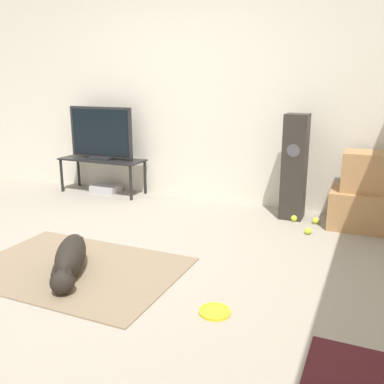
# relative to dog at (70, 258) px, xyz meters

# --- Properties ---
(ground_plane) EXTENTS (12.00, 12.00, 0.00)m
(ground_plane) POSITION_rel_dog_xyz_m (-0.08, 0.30, -0.13)
(ground_plane) COLOR #9E9384
(wall_back) EXTENTS (8.00, 0.06, 2.55)m
(wall_back) POSITION_rel_dog_xyz_m (-0.08, 2.40, 1.14)
(wall_back) COLOR silver
(wall_back) RESTS_ON ground_plane
(area_rug) EXTENTS (1.61, 1.12, 0.01)m
(area_rug) POSITION_rel_dog_xyz_m (-0.02, 0.08, -0.13)
(area_rug) COLOR #847056
(area_rug) RESTS_ON ground_plane
(dog) EXTENTS (0.56, 0.88, 0.25)m
(dog) POSITION_rel_dog_xyz_m (0.00, 0.00, 0.00)
(dog) COLOR black
(dog) RESTS_ON area_rug
(frisbee) EXTENTS (0.20, 0.20, 0.03)m
(frisbee) POSITION_rel_dog_xyz_m (1.20, -0.09, -0.12)
(frisbee) COLOR yellow
(frisbee) RESTS_ON ground_plane
(cardboard_box_lower) EXTENTS (0.58, 0.50, 0.38)m
(cardboard_box_lower) POSITION_rel_dog_xyz_m (1.94, 2.03, 0.06)
(cardboard_box_lower) COLOR #A87A4C
(cardboard_box_lower) RESTS_ON ground_plane
(cardboard_box_upper) EXTENTS (0.43, 0.37, 0.38)m
(cardboard_box_upper) POSITION_rel_dog_xyz_m (1.95, 2.04, 0.44)
(cardboard_box_upper) COLOR #A87A4C
(cardboard_box_upper) RESTS_ON cardboard_box_lower
(floor_speaker) EXTENTS (0.24, 0.24, 1.10)m
(floor_speaker) POSITION_rel_dog_xyz_m (1.26, 2.06, 0.42)
(floor_speaker) COLOR #2D2823
(floor_speaker) RESTS_ON ground_plane
(tv_stand) EXTENTS (1.11, 0.40, 0.45)m
(tv_stand) POSITION_rel_dog_xyz_m (-1.20, 2.13, 0.26)
(tv_stand) COLOR black
(tv_stand) RESTS_ON ground_plane
(tv) EXTENTS (0.90, 0.20, 0.66)m
(tv) POSITION_rel_dog_xyz_m (-1.20, 2.13, 0.64)
(tv) COLOR #232326
(tv) RESTS_ON tv_stand
(tennis_ball_by_boxes) EXTENTS (0.07, 0.07, 0.07)m
(tennis_ball_by_boxes) POSITION_rel_dog_xyz_m (1.51, 1.61, -0.10)
(tennis_ball_by_boxes) COLOR #C6E033
(tennis_ball_by_boxes) RESTS_ON ground_plane
(tennis_ball_near_speaker) EXTENTS (0.07, 0.07, 0.07)m
(tennis_ball_near_speaker) POSITION_rel_dog_xyz_m (1.53, 1.95, -0.10)
(tennis_ball_near_speaker) COLOR #C6E033
(tennis_ball_near_speaker) RESTS_ON ground_plane
(tennis_ball_loose_on_carpet) EXTENTS (0.07, 0.07, 0.07)m
(tennis_ball_loose_on_carpet) POSITION_rel_dog_xyz_m (1.31, 1.95, -0.10)
(tennis_ball_loose_on_carpet) COLOR #C6E033
(tennis_ball_loose_on_carpet) RESTS_ON ground_plane
(game_console) EXTENTS (0.35, 0.25, 0.09)m
(game_console) POSITION_rel_dog_xyz_m (-1.18, 2.16, -0.09)
(game_console) COLOR #B7B7BC
(game_console) RESTS_ON ground_plane
(door_mat) EXTENTS (0.58, 0.45, 0.01)m
(door_mat) POSITION_rel_dog_xyz_m (2.10, -0.31, -0.13)
(door_mat) COLOR #47191E
(door_mat) RESTS_ON ground_plane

